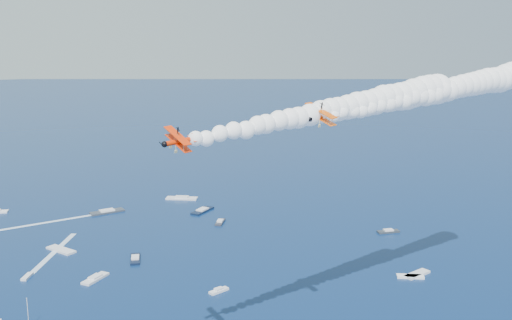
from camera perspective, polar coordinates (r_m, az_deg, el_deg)
name	(u,v)px	position (r m, az deg, el deg)	size (l,w,h in m)	color
biplane_lead	(322,116)	(117.05, 6.36, 4.21)	(7.13, 8.00, 4.82)	#F75505
biplane_trail	(179,141)	(100.63, -7.39, 1.80)	(6.45, 7.24, 4.36)	red
smoke_trail_lead	(437,92)	(142.88, 17.08, 6.25)	(70.54, 21.60, 12.66)	white
smoke_trail_trail	(334,110)	(121.02, 7.53, 4.81)	(70.51, 21.73, 12.66)	white
spectator_boats	(131,251)	(207.33, -11.97, -8.60)	(226.37, 182.88, 0.70)	#313741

